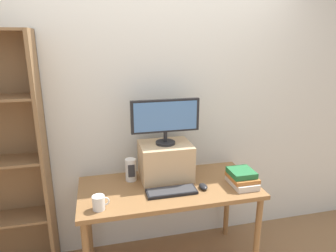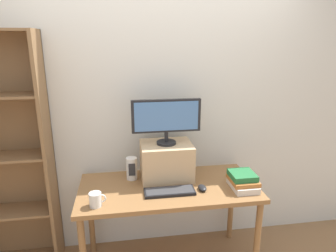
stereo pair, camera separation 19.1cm
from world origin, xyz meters
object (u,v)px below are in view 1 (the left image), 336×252
at_px(riser_box, 165,161).
at_px(keyboard, 172,191).
at_px(coffee_mug, 99,203).
at_px(desk, 169,195).
at_px(computer_monitor, 165,118).
at_px(computer_mouse, 203,186).
at_px(book_stack, 242,178).
at_px(desk_speaker, 131,170).

relative_size(riser_box, keyboard, 1.09).
bearing_deg(coffee_mug, desk, 21.68).
bearing_deg(desk, coffee_mug, -158.32).
distance_m(desk, computer_monitor, 0.63).
height_order(desk, computer_mouse, computer_mouse).
relative_size(riser_box, book_stack, 1.65).
xyz_separation_m(desk, book_stack, (0.59, -0.12, 0.15)).
bearing_deg(desk, computer_monitor, 87.00).
bearing_deg(computer_mouse, book_stack, -2.10).
relative_size(keyboard, computer_mouse, 3.79).
bearing_deg(riser_box, book_stack, -25.45).
height_order(computer_monitor, keyboard, computer_monitor).
xyz_separation_m(keyboard, desk_speaker, (-0.28, 0.29, 0.08)).
xyz_separation_m(riser_box, coffee_mug, (-0.57, -0.37, -0.10)).
bearing_deg(keyboard, computer_monitor, 86.71).
bearing_deg(desk, riser_box, 87.03).
height_order(keyboard, computer_mouse, computer_mouse).
height_order(desk, book_stack, book_stack).
xyz_separation_m(riser_box, computer_monitor, (0.00, -0.00, 0.38)).
height_order(computer_monitor, book_stack, computer_monitor).
bearing_deg(computer_mouse, desk, 156.78).
distance_m(desk, book_stack, 0.62).
bearing_deg(computer_monitor, riser_box, 90.00).
bearing_deg(riser_box, keyboard, -93.28).
height_order(riser_box, coffee_mug, riser_box).
bearing_deg(desk_speaker, desk, -31.60).
bearing_deg(keyboard, desk_speaker, 133.52).
relative_size(riser_box, coffee_mug, 3.55).
bearing_deg(riser_box, desk_speaker, 175.52).
relative_size(computer_monitor, computer_mouse, 5.45).
relative_size(keyboard, desk_speaker, 2.06).
bearing_deg(book_stack, coffee_mug, -175.01).
distance_m(coffee_mug, desk_speaker, 0.48).
distance_m(book_stack, coffee_mug, 1.15).
height_order(riser_box, computer_mouse, riser_box).
bearing_deg(computer_monitor, computer_mouse, -46.44).
distance_m(keyboard, desk_speaker, 0.41).
distance_m(desk, coffee_mug, 0.62).
bearing_deg(book_stack, computer_monitor, 154.67).
distance_m(computer_mouse, desk_speaker, 0.62).
relative_size(desk, desk_speaker, 7.53).
bearing_deg(coffee_mug, desk_speaker, 55.57).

